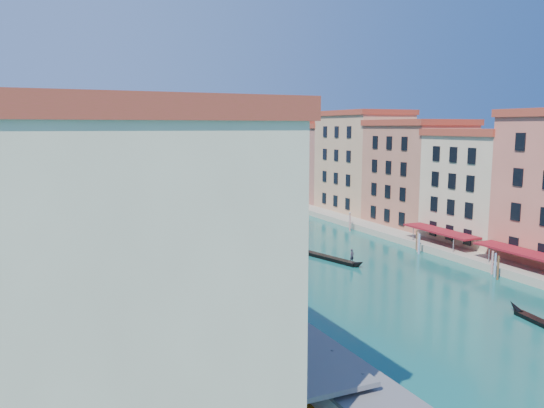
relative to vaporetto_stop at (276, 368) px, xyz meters
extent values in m
cube|color=beige|center=(-10.00, -4.00, 7.56)|extent=(12.00, 16.00, 18.00)
cube|color=#953A20|center=(-10.00, -4.00, 17.06)|extent=(12.80, 16.40, 1.00)
cube|color=tan|center=(-10.00, 11.50, 7.06)|extent=(12.00, 15.00, 17.00)
cube|color=#953A20|center=(-10.00, 11.50, 16.06)|extent=(12.80, 15.40, 1.00)
cube|color=tan|center=(-10.00, 27.50, 8.06)|extent=(12.00, 17.00, 19.00)
cube|color=#953A20|center=(-10.00, 27.50, 18.06)|extent=(12.80, 17.40, 1.00)
cube|color=tan|center=(-10.00, 43.00, 6.81)|extent=(12.00, 14.00, 16.50)
cube|color=#953A20|center=(-10.00, 43.00, 15.56)|extent=(12.80, 14.40, 1.00)
cube|color=#F0E5C0|center=(-10.00, 59.00, 8.56)|extent=(12.00, 18.00, 20.00)
cube|color=#953A20|center=(-10.00, 59.00, 19.06)|extent=(12.80, 18.40, 1.00)
cube|color=tan|center=(-10.00, 76.00, 7.31)|extent=(12.00, 16.00, 17.50)
cube|color=#953A20|center=(-10.00, 76.00, 16.56)|extent=(12.80, 16.40, 1.00)
cube|color=#A57658|center=(-10.00, 91.50, 7.81)|extent=(12.00, 15.00, 18.50)
cube|color=#953A20|center=(-10.00, 91.50, 17.56)|extent=(12.80, 15.40, 1.00)
cube|color=#BDB288|center=(-10.00, 107.50, 8.06)|extent=(12.00, 17.00, 19.00)
cube|color=#953A20|center=(-10.00, 107.50, 18.06)|extent=(12.80, 17.40, 1.00)
cube|color=tan|center=(46.00, 27.00, 6.81)|extent=(12.00, 14.00, 16.50)
cube|color=#953A20|center=(46.00, 27.00, 15.56)|extent=(12.80, 14.40, 1.00)
cube|color=#A8624B|center=(46.00, 42.00, 7.56)|extent=(12.00, 16.00, 18.00)
cube|color=#953A20|center=(46.00, 42.00, 17.06)|extent=(12.80, 16.40, 1.00)
cube|color=tan|center=(46.00, 59.00, 8.56)|extent=(12.00, 18.00, 20.00)
cube|color=#953A20|center=(46.00, 59.00, 19.06)|extent=(12.80, 18.40, 1.00)
cube|color=#955749|center=(46.00, 75.50, 7.31)|extent=(12.00, 15.00, 17.50)
cube|color=#953A20|center=(46.00, 75.50, 16.56)|extent=(12.80, 15.40, 1.00)
cube|color=#E2AB81|center=(46.00, 91.00, 7.81)|extent=(12.00, 16.00, 18.50)
cube|color=#953A20|center=(46.00, 91.00, 17.56)|extent=(12.80, 16.40, 1.00)
cube|color=#A16F46|center=(46.00, 107.50, 8.31)|extent=(12.00, 17.00, 19.50)
cube|color=#953A20|center=(46.00, 107.50, 18.56)|extent=(12.80, 17.40, 1.00)
cube|color=#ACA38B|center=(38.00, 53.00, -0.94)|extent=(4.00, 140.00, 1.00)
cube|color=maroon|center=(38.20, 11.50, 1.56)|extent=(3.20, 15.30, 0.25)
cylinder|color=slate|center=(36.80, 16.60, 0.06)|extent=(0.12, 0.12, 3.00)
cube|color=maroon|center=(38.20, 27.00, 1.56)|extent=(3.20, 12.60, 0.25)
cylinder|color=slate|center=(36.80, 22.80, 0.06)|extent=(0.12, 0.12, 3.00)
cylinder|color=slate|center=(36.80, 31.20, 0.06)|extent=(0.12, 0.12, 3.00)
cube|color=slate|center=(0.00, 0.00, -1.14)|extent=(5.00, 16.00, 0.60)
cube|color=slate|center=(0.00, 0.00, 2.06)|extent=(5.40, 16.40, 0.30)
cylinder|color=#543B1C|center=(34.50, 13.00, -0.14)|extent=(0.24, 0.24, 3.20)
cylinder|color=#543B1C|center=(35.10, 14.00, -0.14)|extent=(0.24, 0.24, 3.20)
cylinder|color=#543B1C|center=(35.70, 15.00, -0.14)|extent=(0.24, 0.24, 3.20)
cylinder|color=#543B1C|center=(34.50, 27.00, -0.14)|extent=(0.24, 0.24, 3.20)
cylinder|color=#543B1C|center=(35.10, 28.00, -0.14)|extent=(0.24, 0.24, 3.20)
cylinder|color=#543B1C|center=(35.70, 29.00, -0.14)|extent=(0.24, 0.24, 3.20)
cylinder|color=#543B1C|center=(34.50, 45.00, -0.14)|extent=(0.24, 0.24, 3.20)
cylinder|color=#543B1C|center=(35.10, 46.00, -0.14)|extent=(0.24, 0.24, 3.20)
cylinder|color=#543B1C|center=(35.70, 47.00, -0.14)|extent=(0.24, 0.24, 3.20)
cylinder|color=#543B1C|center=(-2.50, -4.00, -0.14)|extent=(0.24, 0.24, 3.20)
cylinder|color=#543B1C|center=(-2.50, 0.00, -0.14)|extent=(0.24, 0.24, 3.20)
cylinder|color=#543B1C|center=(-2.50, 4.00, -0.14)|extent=(0.24, 0.24, 3.20)
cube|color=white|center=(2.00, -3.18, -0.84)|extent=(4.92, 20.25, 1.21)
cube|color=white|center=(2.00, -3.18, 0.48)|extent=(4.34, 16.21, 1.61)
cube|color=slate|center=(2.00, -3.18, 1.43)|extent=(4.65, 16.72, 0.25)
cube|color=orange|center=(2.00, -3.18, -0.28)|extent=(4.97, 20.25, 0.25)
cube|color=white|center=(12.76, 49.81, -0.90)|extent=(5.09, 18.19, 1.08)
cube|color=white|center=(12.76, 49.81, 0.27)|extent=(4.43, 14.57, 1.44)
cube|color=slate|center=(12.76, 49.81, 1.12)|extent=(4.73, 15.03, 0.22)
cube|color=orange|center=(12.76, 49.81, -0.41)|extent=(5.14, 18.19, 0.22)
cube|color=black|center=(21.24, 29.20, -1.21)|extent=(3.72, 9.35, 0.47)
cone|color=black|center=(19.79, 34.22, -0.81)|extent=(1.49, 2.28, 1.76)
cone|color=black|center=(22.70, 24.18, -0.92)|extent=(1.39, 1.93, 1.55)
imported|color=#2D2936|center=(22.35, 25.39, -0.12)|extent=(0.75, 0.60, 1.80)
cone|color=black|center=(27.24, 4.10, -0.90)|extent=(1.05, 1.89, 1.50)
cube|color=black|center=(20.86, 51.74, -1.21)|extent=(2.45, 9.29, 0.46)
cone|color=black|center=(20.12, 56.82, -0.82)|extent=(1.21, 2.17, 1.72)
cone|color=black|center=(21.60, 46.67, -0.93)|extent=(1.16, 1.82, 1.52)
cube|color=beige|center=(11.03, 28.21, -1.08)|extent=(4.22, 6.59, 0.72)
cube|color=#154AB0|center=(11.20, 28.63, -0.45)|extent=(2.52, 3.12, 0.63)
cube|color=silver|center=(17.50, 81.30, -1.01)|extent=(5.56, 7.70, 0.85)
cube|color=#154AB0|center=(17.26, 81.77, -0.27)|extent=(3.19, 3.73, 0.75)
camera|label=1|loc=(-14.24, -31.16, 16.31)|focal=35.00mm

